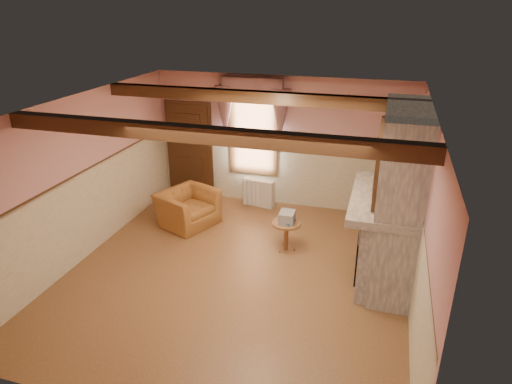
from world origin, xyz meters
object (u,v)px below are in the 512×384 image
(bowl, at_px, (386,197))
(oil_lamp, at_px, (388,180))
(radiator, at_px, (259,193))
(mantel_clock, at_px, (388,174))
(armchair, at_px, (188,208))
(side_table, at_px, (286,236))

(bowl, distance_m, oil_lamp, 0.49)
(radiator, xyz_separation_m, mantel_clock, (2.65, -1.39, 1.22))
(mantel_clock, bearing_deg, bowl, -90.00)
(armchair, distance_m, bowl, 4.06)
(armchair, bearing_deg, radiator, -18.84)
(bowl, bearing_deg, radiator, 139.35)
(radiator, relative_size, mantel_clock, 2.92)
(armchair, relative_size, radiator, 1.53)
(bowl, bearing_deg, armchair, 164.96)
(mantel_clock, height_order, oil_lamp, oil_lamp)
(armchair, bearing_deg, oil_lamp, -75.34)
(armchair, relative_size, mantel_clock, 4.47)
(radiator, distance_m, oil_lamp, 3.44)
(side_table, height_order, oil_lamp, oil_lamp)
(oil_lamp, bearing_deg, mantel_clock, 90.00)
(side_table, relative_size, mantel_clock, 2.29)
(bowl, relative_size, oil_lamp, 1.33)
(side_table, distance_m, mantel_clock, 2.09)
(mantel_clock, bearing_deg, armchair, 178.14)
(side_table, bearing_deg, mantel_clock, 11.79)
(radiator, bearing_deg, mantel_clock, -18.73)
(side_table, distance_m, bowl, 2.10)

